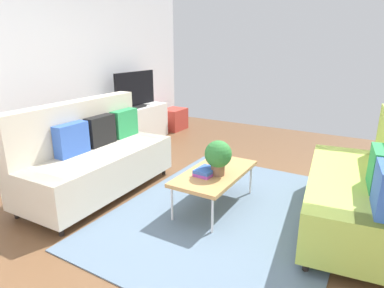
{
  "coord_description": "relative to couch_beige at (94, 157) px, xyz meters",
  "views": [
    {
      "loc": [
        -3.0,
        -1.41,
        1.74
      ],
      "look_at": [
        0.06,
        0.41,
        0.65
      ],
      "focal_mm": 30.5,
      "sensor_mm": 36.0,
      "label": 1
    }
  ],
  "objects": [
    {
      "name": "couch_beige",
      "position": [
        0.0,
        0.0,
        0.0
      ],
      "size": [
        1.92,
        0.9,
        1.1
      ],
      "rotation": [
        0.0,
        0.0,
        3.17
      ],
      "color": "beige",
      "rests_on": "ground_plane"
    },
    {
      "name": "couch_green",
      "position": [
        0.68,
        -2.85,
        -0.01
      ],
      "size": [
        1.99,
        1.07,
        1.1
      ],
      "rotation": [
        0.0,
        0.0,
        0.13
      ],
      "color": "#A3BC4C",
      "rests_on": "ground_plane"
    },
    {
      "name": "bottle_1",
      "position": [
        1.6,
        0.94,
        0.29
      ],
      "size": [
        0.06,
        0.06,
        0.2
      ],
      "primitive_type": "cylinder",
      "color": "silver",
      "rests_on": "tv_console"
    },
    {
      "name": "vase_0",
      "position": [
        1.36,
        1.03,
        0.25
      ],
      "size": [
        0.09,
        0.09,
        0.12
      ],
      "primitive_type": "cylinder",
      "color": "#4C72B2",
      "rests_on": "tv_console"
    },
    {
      "name": "tv_console",
      "position": [
        1.94,
        0.98,
        -0.13
      ],
      "size": [
        1.4,
        0.44,
        0.64
      ],
      "primitive_type": "cube",
      "color": "silver",
      "rests_on": "ground_plane"
    },
    {
      "name": "coffee_table",
      "position": [
        0.39,
        -1.42,
        -0.06
      ],
      "size": [
        1.1,
        0.56,
        0.42
      ],
      "color": "#B7844C",
      "rests_on": "ground_plane"
    },
    {
      "name": "storage_trunk",
      "position": [
        3.04,
        0.88,
        -0.23
      ],
      "size": [
        0.52,
        0.4,
        0.44
      ],
      "primitive_type": "cube",
      "color": "#B2382D",
      "rests_on": "ground_plane"
    },
    {
      "name": "tv",
      "position": [
        1.94,
        0.96,
        0.5
      ],
      "size": [
        1.0,
        0.2,
        0.64
      ],
      "color": "black",
      "rests_on": "tv_console"
    },
    {
      "name": "ground_plane",
      "position": [
        0.43,
        -1.48,
        -0.45
      ],
      "size": [
        7.68,
        7.68,
        0.0
      ],
      "primitive_type": "plane",
      "color": "brown"
    },
    {
      "name": "area_rug",
      "position": [
        0.34,
        -1.62,
        -0.45
      ],
      "size": [
        2.9,
        2.2,
        0.01
      ],
      "primitive_type": "cube",
      "color": "slate",
      "rests_on": "ground_plane"
    },
    {
      "name": "table_book_0",
      "position": [
        0.26,
        -1.38,
        -0.02
      ],
      "size": [
        0.25,
        0.19,
        0.03
      ],
      "primitive_type": "cube",
      "rotation": [
        0.0,
        0.0,
        -0.06
      ],
      "color": "purple",
      "rests_on": "coffee_table"
    },
    {
      "name": "table_book_1",
      "position": [
        0.26,
        -1.38,
        0.02
      ],
      "size": [
        0.25,
        0.19,
        0.03
      ],
      "primitive_type": "cube",
      "rotation": [
        0.0,
        0.0,
        -0.05
      ],
      "color": "#3359B2",
      "rests_on": "table_book_0"
    },
    {
      "name": "wall_far",
      "position": [
        0.43,
        1.32,
        1.0
      ],
      "size": [
        6.4,
        0.12,
        2.9
      ],
      "primitive_type": "cube",
      "color": "silver",
      "rests_on": "ground_plane"
    },
    {
      "name": "potted_plant",
      "position": [
        0.32,
        -1.49,
        0.18
      ],
      "size": [
        0.29,
        0.29,
        0.37
      ],
      "color": "brown",
      "rests_on": "coffee_table"
    },
    {
      "name": "bottle_0",
      "position": [
        1.5,
        0.94,
        0.29
      ],
      "size": [
        0.05,
        0.05,
        0.2
      ],
      "primitive_type": "cylinder",
      "color": "gold",
      "rests_on": "tv_console"
    }
  ]
}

